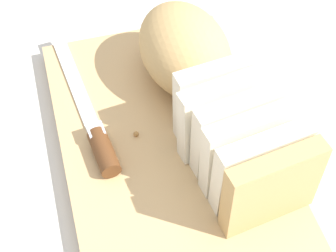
{
  "coord_description": "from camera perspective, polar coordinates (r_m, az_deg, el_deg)",
  "views": [
    {
      "loc": [
        0.34,
        -0.11,
        0.52
      ],
      "look_at": [
        0.0,
        0.0,
        0.05
      ],
      "focal_mm": 54.62,
      "sensor_mm": 36.0,
      "label": 1
    }
  ],
  "objects": [
    {
      "name": "ground_plane",
      "position": [
        0.63,
        0.0,
        -2.91
      ],
      "size": [
        3.0,
        3.0,
        0.0
      ],
      "primitive_type": "plane",
      "color": "beige"
    },
    {
      "name": "cutting_board",
      "position": [
        0.62,
        0.0,
        -2.33
      ],
      "size": [
        0.42,
        0.27,
        0.02
      ],
      "primitive_type": "cube",
      "rotation": [
        0.0,
        0.0,
        -0.04
      ],
      "color": "tan",
      "rests_on": "ground_plane"
    },
    {
      "name": "bread_loaf",
      "position": [
        0.6,
        4.54,
        4.33
      ],
      "size": [
        0.31,
        0.13,
        0.1
      ],
      "rotation": [
        0.0,
        0.0,
        0.09
      ],
      "color": "tan",
      "rests_on": "cutting_board"
    },
    {
      "name": "bread_knife",
      "position": [
        0.61,
        -8.01,
        -0.87
      ],
      "size": [
        0.26,
        0.04,
        0.02
      ],
      "rotation": [
        0.0,
        0.0,
        3.21
      ],
      "color": "silver",
      "rests_on": "cutting_board"
    },
    {
      "name": "crumb_near_knife",
      "position": [
        0.64,
        1.05,
        2.18
      ],
      "size": [
        0.01,
        0.01,
        0.01
      ],
      "primitive_type": "sphere",
      "color": "#A8753D",
      "rests_on": "cutting_board"
    },
    {
      "name": "crumb_near_loaf",
      "position": [
        0.62,
        -3.59,
        -0.89
      ],
      "size": [
        0.01,
        0.01,
        0.01
      ],
      "primitive_type": "sphere",
      "color": "#A8753D",
      "rests_on": "cutting_board"
    }
  ]
}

